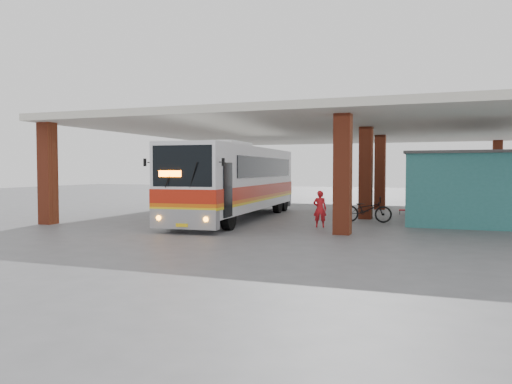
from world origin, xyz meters
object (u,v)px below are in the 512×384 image
object	(u,v)px
motorcycle	(367,209)
coach_bus	(237,181)
pedestrian	(320,209)
red_chair	(405,207)

from	to	relation	value
motorcycle	coach_bus	bearing A→B (deg)	91.22
coach_bus	pedestrian	distance (m)	5.04
motorcycle	red_chair	bearing A→B (deg)	-20.19
pedestrian	red_chair	size ratio (longest dim) A/B	1.89
motorcycle	red_chair	xyz separation A→B (m)	(1.36, 4.64, -0.21)
coach_bus	motorcycle	distance (m)	6.16
coach_bus	red_chair	size ratio (longest dim) A/B	15.78
coach_bus	pedestrian	world-z (taller)	coach_bus
pedestrian	motorcycle	bearing A→B (deg)	-129.83
coach_bus	motorcycle	size ratio (longest dim) A/B	5.74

